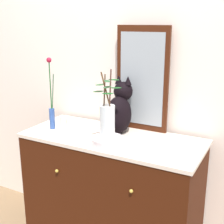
# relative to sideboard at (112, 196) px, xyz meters

# --- Properties ---
(wall_back) EXTENTS (4.40, 0.08, 2.60)m
(wall_back) POSITION_rel_sideboard_xyz_m (0.00, 0.35, 0.83)
(wall_back) COLOR beige
(wall_back) RESTS_ON ground_plane
(sideboard) EXTENTS (1.27, 0.56, 0.95)m
(sideboard) POSITION_rel_sideboard_xyz_m (0.00, 0.00, 0.00)
(sideboard) COLOR #341306
(sideboard) RESTS_ON ground_plane
(mirror_leaning) EXTENTS (0.39, 0.03, 0.75)m
(mirror_leaning) POSITION_rel_sideboard_xyz_m (0.11, 0.25, 0.85)
(mirror_leaning) COLOR #3A1609
(mirror_leaning) RESTS_ON sideboard
(cat_sitting) EXTENTS (0.18, 0.43, 0.41)m
(cat_sitting) POSITION_rel_sideboard_xyz_m (0.01, 0.10, 0.65)
(cat_sitting) COLOR black
(cat_sitting) RESTS_ON sideboard
(vase_slim_green) EXTENTS (0.06, 0.04, 0.53)m
(vase_slim_green) POSITION_rel_sideboard_xyz_m (-0.48, -0.06, 0.63)
(vase_slim_green) COLOR #2D4C92
(vase_slim_green) RESTS_ON sideboard
(bowl_porcelain) EXTENTS (0.21, 0.21, 0.05)m
(bowl_porcelain) POSITION_rel_sideboard_xyz_m (0.05, -0.15, 0.50)
(bowl_porcelain) COLOR silver
(bowl_porcelain) RESTS_ON sideboard
(vase_glass_clear) EXTENTS (0.17, 0.17, 0.44)m
(vase_glass_clear) POSITION_rel_sideboard_xyz_m (0.05, -0.15, 0.65)
(vase_glass_clear) COLOR silver
(vase_glass_clear) RESTS_ON bowl_porcelain
(candle_pillar) EXTENTS (0.05, 0.05, 0.14)m
(candle_pillar) POSITION_rel_sideboard_xyz_m (-0.34, -0.10, 0.53)
(candle_pillar) COLOR silver
(candle_pillar) RESTS_ON sideboard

